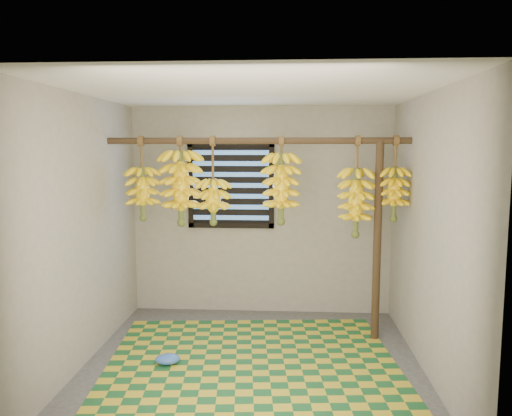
# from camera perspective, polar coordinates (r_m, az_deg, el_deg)

# --- Properties ---
(floor) EXTENTS (3.00, 3.00, 0.01)m
(floor) POSITION_cam_1_polar(r_m,az_deg,el_deg) (4.68, -0.45, -17.57)
(floor) COLOR #444444
(floor) RESTS_ON ground
(ceiling) EXTENTS (3.00, 3.00, 0.01)m
(ceiling) POSITION_cam_1_polar(r_m,az_deg,el_deg) (4.28, -0.48, 13.25)
(ceiling) COLOR silver
(ceiling) RESTS_ON wall_back
(wall_back) EXTENTS (3.00, 0.01, 2.40)m
(wall_back) POSITION_cam_1_polar(r_m,az_deg,el_deg) (5.80, 0.60, -0.34)
(wall_back) COLOR gray
(wall_back) RESTS_ON floor
(wall_left) EXTENTS (0.01, 3.00, 2.40)m
(wall_left) POSITION_cam_1_polar(r_m,az_deg,el_deg) (4.67, -19.22, -2.50)
(wall_left) COLOR gray
(wall_left) RESTS_ON floor
(wall_right) EXTENTS (0.01, 3.00, 2.40)m
(wall_right) POSITION_cam_1_polar(r_m,az_deg,el_deg) (4.47, 19.18, -2.90)
(wall_right) COLOR gray
(wall_right) RESTS_ON floor
(window) EXTENTS (1.00, 0.04, 1.00)m
(window) POSITION_cam_1_polar(r_m,az_deg,el_deg) (5.77, -2.89, 2.61)
(window) COLOR black
(window) RESTS_ON wall_back
(hanging_pole) EXTENTS (3.00, 0.06, 0.06)m
(hanging_pole) POSITION_cam_1_polar(r_m,az_deg,el_deg) (4.95, 0.11, 7.69)
(hanging_pole) COLOR #46311F
(hanging_pole) RESTS_ON wall_left
(support_post) EXTENTS (0.08, 0.08, 2.00)m
(support_post) POSITION_cam_1_polar(r_m,az_deg,el_deg) (5.11, 13.69, -3.80)
(support_post) COLOR #46311F
(support_post) RESTS_ON floor
(woven_mat) EXTENTS (2.76, 2.29, 0.01)m
(woven_mat) POSITION_cam_1_polar(r_m,az_deg,el_deg) (4.77, -0.46, -16.93)
(woven_mat) COLOR #195629
(woven_mat) RESTS_ON floor
(plastic_bag) EXTENTS (0.26, 0.21, 0.09)m
(plastic_bag) POSITION_cam_1_polar(r_m,az_deg,el_deg) (4.72, -10.07, -16.65)
(plastic_bag) COLOR blue
(plastic_bag) RESTS_ON woven_mat
(banana_bunch_a) EXTENTS (0.33, 0.33, 0.85)m
(banana_bunch_a) POSITION_cam_1_polar(r_m,az_deg,el_deg) (5.18, -12.84, 1.67)
(banana_bunch_a) COLOR brown
(banana_bunch_a) RESTS_ON hanging_pole
(banana_bunch_b) EXTENTS (0.40, 0.40, 0.89)m
(banana_bunch_b) POSITION_cam_1_polar(r_m,az_deg,el_deg) (5.08, -8.57, 2.27)
(banana_bunch_b) COLOR brown
(banana_bunch_b) RESTS_ON hanging_pole
(banana_bunch_c) EXTENTS (0.33, 0.33, 0.89)m
(banana_bunch_c) POSITION_cam_1_polar(r_m,az_deg,el_deg) (5.03, -4.91, 0.76)
(banana_bunch_c) COLOR brown
(banana_bunch_c) RESTS_ON hanging_pole
(banana_bunch_d) EXTENTS (0.36, 0.36, 0.87)m
(banana_bunch_d) POSITION_cam_1_polar(r_m,az_deg,el_deg) (4.96, 2.89, 2.23)
(banana_bunch_d) COLOR brown
(banana_bunch_d) RESTS_ON hanging_pole
(banana_bunch_e) EXTENTS (0.34, 0.34, 1.00)m
(banana_bunch_e) POSITION_cam_1_polar(r_m,az_deg,el_deg) (5.02, 11.37, 0.64)
(banana_bunch_e) COLOR brown
(banana_bunch_e) RESTS_ON hanging_pole
(banana_bunch_f) EXTENTS (0.31, 0.31, 0.83)m
(banana_bunch_f) POSITION_cam_1_polar(r_m,az_deg,el_deg) (5.07, 15.52, 1.58)
(banana_bunch_f) COLOR brown
(banana_bunch_f) RESTS_ON hanging_pole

